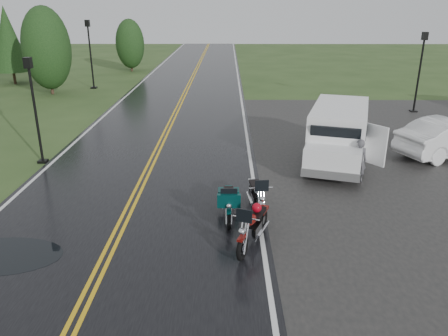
# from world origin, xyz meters

# --- Properties ---
(ground) EXTENTS (120.00, 120.00, 0.00)m
(ground) POSITION_xyz_m (0.00, 0.00, 0.00)
(ground) COLOR #2D471E
(ground) RESTS_ON ground
(road) EXTENTS (8.00, 100.00, 0.04)m
(road) POSITION_xyz_m (0.00, 10.00, 0.02)
(road) COLOR black
(road) RESTS_ON ground
(parking_pad) EXTENTS (14.00, 24.00, 0.03)m
(parking_pad) POSITION_xyz_m (11.00, 5.00, 0.01)
(parking_pad) COLOR black
(parking_pad) RESTS_ON ground
(motorcycle_red) EXTENTS (1.49, 2.24, 1.24)m
(motorcycle_red) POSITION_xyz_m (3.25, -1.65, 0.62)
(motorcycle_red) COLOR #5F0E0A
(motorcycle_red) RESTS_ON ground
(motorcycle_teal) EXTENTS (0.71, 1.94, 1.15)m
(motorcycle_teal) POSITION_xyz_m (2.95, -0.16, 0.57)
(motorcycle_teal) COLOR #043231
(motorcycle_teal) RESTS_ON ground
(motorcycle_silver) EXTENTS (0.97, 2.14, 1.22)m
(motorcycle_silver) POSITION_xyz_m (3.84, 0.18, 0.61)
(motorcycle_silver) COLOR #B9BAC1
(motorcycle_silver) RESTS_ON ground
(van_white) EXTENTS (3.62, 5.88, 2.16)m
(van_white) POSITION_xyz_m (5.75, 3.94, 1.08)
(van_white) COLOR white
(van_white) RESTS_ON ground
(person_at_van) EXTENTS (0.58, 0.41, 1.50)m
(person_at_van) POSITION_xyz_m (7.33, 3.35, 0.75)
(person_at_van) COLOR #525157
(person_at_van) RESTS_ON ground
(lamp_post_near_left) EXTENTS (0.34, 0.34, 4.01)m
(lamp_post_near_left) POSITION_xyz_m (-4.21, 5.24, 2.00)
(lamp_post_near_left) COLOR black
(lamp_post_near_left) RESTS_ON ground
(lamp_post_far_left) EXTENTS (0.41, 0.41, 4.79)m
(lamp_post_far_left) POSITION_xyz_m (-6.81, 21.17, 2.40)
(lamp_post_far_left) COLOR black
(lamp_post_far_left) RESTS_ON ground
(lamp_post_far_right) EXTENTS (0.38, 0.38, 4.41)m
(lamp_post_far_right) POSITION_xyz_m (13.45, 13.79, 2.20)
(lamp_post_far_right) COLOR black
(lamp_post_far_right) RESTS_ON ground
(tree_left_mid) EXTENTS (3.12, 3.12, 4.88)m
(tree_left_mid) POSITION_xyz_m (-9.01, 19.00, 2.44)
(tree_left_mid) COLOR #1E3D19
(tree_left_mid) RESTS_ON ground
(tree_left_far) EXTENTS (2.55, 2.55, 3.92)m
(tree_left_far) POSITION_xyz_m (-5.85, 29.97, 1.96)
(tree_left_far) COLOR #1E3D19
(tree_left_far) RESTS_ON ground
(pine_left_far) EXTENTS (2.67, 2.67, 5.56)m
(pine_left_far) POSITION_xyz_m (-13.41, 23.03, 2.78)
(pine_left_far) COLOR #1E3D19
(pine_left_far) RESTS_ON ground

